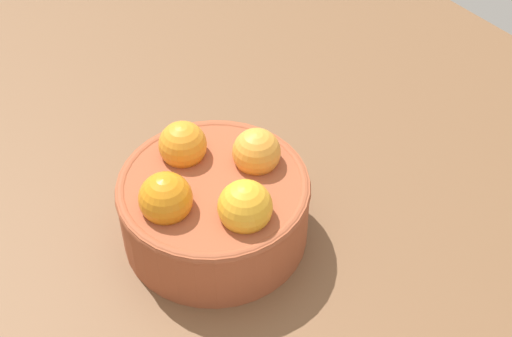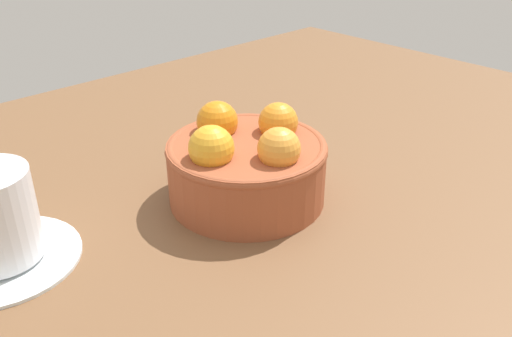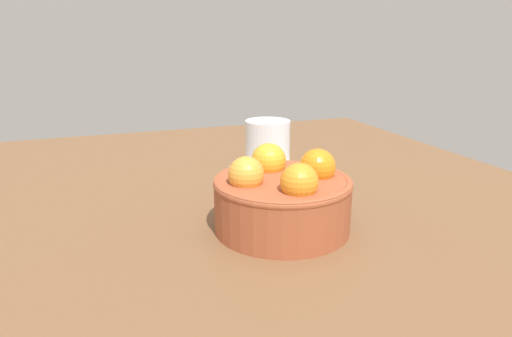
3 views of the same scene
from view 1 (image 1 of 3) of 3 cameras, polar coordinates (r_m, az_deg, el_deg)
ground_plane at (r=63.26cm, az=-3.05°, el=-6.39°), size 116.81×86.12×4.57cm
terracotta_bowl at (r=58.63cm, az=-3.28°, el=-2.62°), size 15.36×15.36×8.97cm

